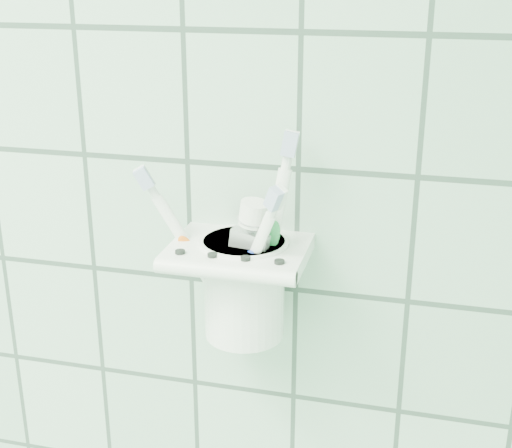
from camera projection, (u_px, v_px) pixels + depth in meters
holder_bracket at (239, 253)px, 0.71m from camera, size 0.14×0.11×0.04m
cup at (244, 284)px, 0.73m from camera, size 0.09×0.09×0.11m
toothbrush_pink at (233, 237)px, 0.72m from camera, size 0.09×0.03×0.19m
toothbrush_blue at (254, 237)px, 0.69m from camera, size 0.04×0.04×0.21m
toothbrush_orange at (225, 239)px, 0.72m from camera, size 0.07×0.06×0.18m
toothpaste_tube at (236, 255)px, 0.71m from camera, size 0.06×0.04×0.15m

